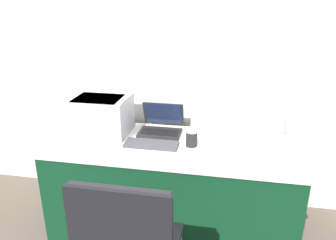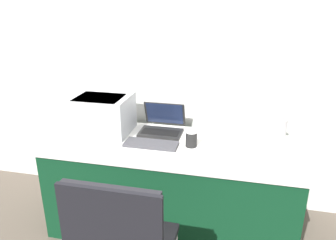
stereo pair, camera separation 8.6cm
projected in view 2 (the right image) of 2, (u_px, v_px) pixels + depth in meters
wall_back at (185, 57)px, 2.69m from camera, size 8.00×0.05×2.60m
table at (172, 186)px, 2.58m from camera, size 1.85×0.75×0.73m
printer at (102, 113)px, 2.63m from camera, size 0.45×0.37×0.30m
laptop_left at (162, 126)px, 2.67m from camera, size 0.34×0.30×0.22m
external_keyboard at (151, 144)px, 2.44m from camera, size 0.40×0.15×0.02m
coffee_cup at (191, 139)px, 2.40m from camera, size 0.09×0.09×0.12m
metal_pitcher at (279, 129)px, 2.47m from camera, size 0.11×0.11×0.23m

